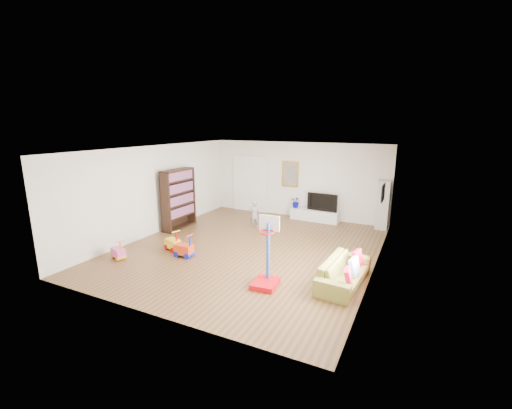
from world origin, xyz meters
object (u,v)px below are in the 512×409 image
at_px(bookshelf, 179,199).
at_px(basketball_hoop, 265,253).
at_px(media_console, 315,215).
at_px(sofa, 344,272).

distance_m(bookshelf, basketball_hoop, 4.92).
bearing_deg(media_console, basketball_hoop, -81.93).
xyz_separation_m(bookshelf, sofa, (5.69, -1.66, -0.70)).
xyz_separation_m(media_console, basketball_hoop, (0.53, -5.29, 0.55)).
bearing_deg(basketball_hoop, bookshelf, 144.18).
bearing_deg(basketball_hoop, sofa, 25.03).
xyz_separation_m(bookshelf, basketball_hoop, (4.23, -2.51, -0.22)).
distance_m(media_console, basketball_hoop, 5.35).
distance_m(media_console, sofa, 4.87).
xyz_separation_m(media_console, bookshelf, (-3.71, -2.79, 0.77)).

